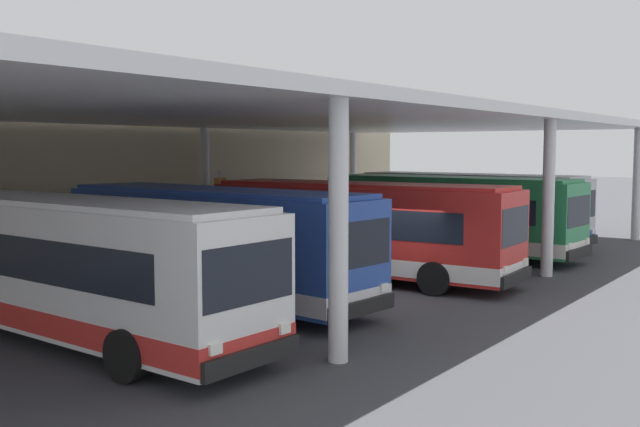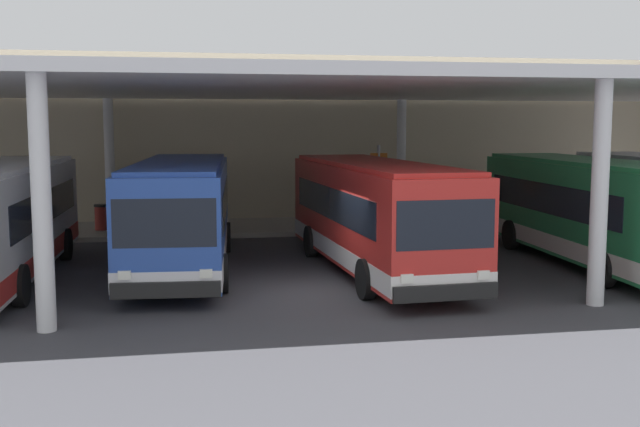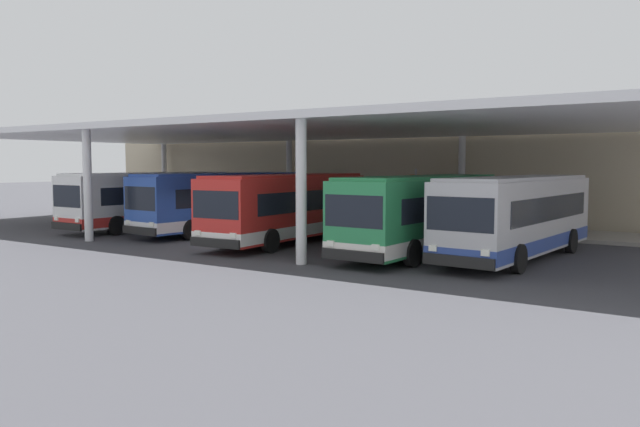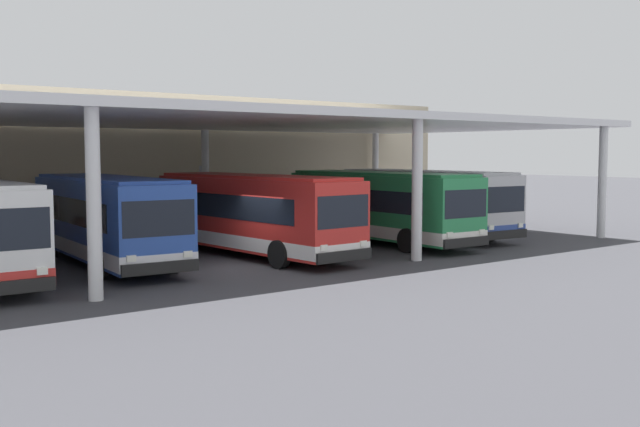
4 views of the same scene
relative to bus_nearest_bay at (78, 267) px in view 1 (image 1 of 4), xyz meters
The scene contains 11 objects.
ground_plane 8.94m from the bus_nearest_bay, 20.42° to the right, with size 200.00×200.00×0.00m, color #3D3D42.
platform_kerb 12.07m from the bus_nearest_bay, 46.51° to the left, with size 42.00×4.50×0.18m, color #A39E93.
station_building_facade 14.63m from the bus_nearest_bay, 55.38° to the left, with size 48.00×1.60×7.18m, color #C1B293.
canopy_shelter 9.34m from the bus_nearest_bay, 16.46° to the left, with size 40.00×17.00×5.55m.
bus_nearest_bay is the anchor object (origin of this frame).
bus_second_bay 4.92m from the bus_nearest_bay, ahead, with size 3.32×10.69×3.17m.
bus_middle_bay 10.32m from the bus_nearest_bay, ahead, with size 3.07×10.64×3.17m.
bus_far_bay 16.98m from the bus_nearest_bay, ahead, with size 2.99×10.61×3.17m.
bus_departing 20.58m from the bus_nearest_bay, ahead, with size 3.23×10.68×3.17m.
bench_waiting 9.62m from the bus_nearest_bay, 66.14° to the left, with size 1.80×0.45×0.92m.
banner_sign 14.95m from the bus_nearest_bay, 31.78° to the left, with size 0.70×0.12×3.20m.
Camera 1 is at (-18.05, -10.71, 4.26)m, focal length 41.18 mm.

